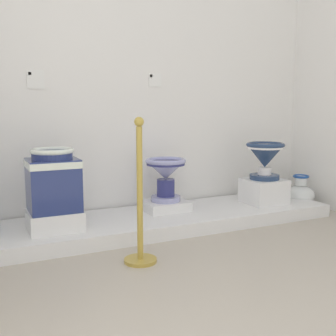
% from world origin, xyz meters
% --- Properties ---
extents(ground_plane, '(5.41, 5.80, 0.02)m').
position_xyz_m(ground_plane, '(1.71, 0.90, -0.01)').
color(ground_plane, '#B2A899').
extents(wall_back, '(3.61, 0.06, 3.29)m').
position_xyz_m(wall_back, '(1.71, 3.03, 1.65)').
color(wall_back, white).
rests_on(wall_back, ground_plane).
extents(display_platform, '(2.99, 0.78, 0.11)m').
position_xyz_m(display_platform, '(1.71, 2.60, 0.06)').
color(display_platform, white).
rests_on(display_platform, ground_plane).
extents(plinth_block_rightmost, '(0.39, 0.34, 0.15)m').
position_xyz_m(plinth_block_rightmost, '(0.70, 2.52, 0.19)').
color(plinth_block_rightmost, white).
rests_on(plinth_block_rightmost, display_platform).
extents(antique_toilet_rightmost, '(0.37, 0.34, 0.47)m').
position_xyz_m(antique_toilet_rightmost, '(0.70, 2.52, 0.51)').
color(antique_toilet_rightmost, navy).
rests_on(antique_toilet_rightmost, plinth_block_rightmost).
extents(plinth_block_tall_cobalt, '(0.38, 0.31, 0.09)m').
position_xyz_m(plinth_block_tall_cobalt, '(1.71, 2.69, 0.16)').
color(plinth_block_tall_cobalt, white).
rests_on(plinth_block_tall_cobalt, display_platform).
extents(antique_toilet_tall_cobalt, '(0.36, 0.36, 0.38)m').
position_xyz_m(antique_toilet_tall_cobalt, '(1.71, 2.69, 0.46)').
color(antique_toilet_tall_cobalt, '#9D9FD1').
rests_on(antique_toilet_tall_cobalt, plinth_block_tall_cobalt).
extents(plinth_block_broad_patterned, '(0.37, 0.34, 0.23)m').
position_xyz_m(plinth_block_broad_patterned, '(2.69, 2.55, 0.23)').
color(plinth_block_broad_patterned, white).
rests_on(plinth_block_broad_patterned, display_platform).
extents(antique_toilet_broad_patterned, '(0.36, 0.36, 0.35)m').
position_xyz_m(antique_toilet_broad_patterned, '(2.69, 2.55, 0.57)').
color(antique_toilet_broad_patterned, navy).
rests_on(antique_toilet_broad_patterned, plinth_block_broad_patterned).
extents(info_placard_first, '(0.14, 0.01, 0.15)m').
position_xyz_m(info_placard_first, '(0.68, 3.00, 1.26)').
color(info_placard_first, white).
extents(info_placard_second, '(0.12, 0.01, 0.12)m').
position_xyz_m(info_placard_second, '(1.74, 3.00, 1.28)').
color(info_placard_second, white).
extents(decorative_vase_spare, '(0.30, 0.30, 0.34)m').
position_xyz_m(decorative_vase_spare, '(3.21, 2.62, 0.14)').
color(decorative_vase_spare, '#1A4596').
rests_on(decorative_vase_spare, ground_plane).
extents(stanchion_post_near_left, '(0.22, 0.22, 0.97)m').
position_xyz_m(stanchion_post_near_left, '(1.15, 1.90, 0.32)').
color(stanchion_post_near_left, '#B2943B').
rests_on(stanchion_post_near_left, ground_plane).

